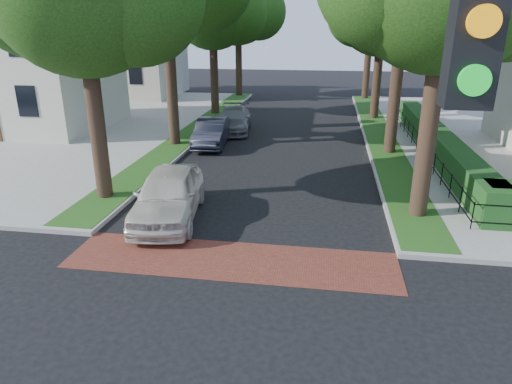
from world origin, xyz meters
TOP-DOWN VIEW (x-y plane):
  - ground at (0.00, 0.00)m, footprint 120.00×120.00m
  - crosswalk_far at (0.00, 3.20)m, footprint 9.00×2.20m
  - grass_strip_ne at (5.40, 19.10)m, footprint 1.60×29.80m
  - grass_strip_nw at (-5.40, 19.10)m, footprint 1.60×29.80m
  - tree_right_far at (5.60, 24.22)m, footprint 7.25×6.23m
  - tree_right_back at (5.60, 33.23)m, footprint 7.50×6.45m
  - tree_left_far at (-5.40, 24.22)m, footprint 7.00×6.02m
  - tree_left_back at (-5.40, 33.24)m, footprint 7.75×6.66m
  - hedge_main_road at (7.70, 15.00)m, footprint 1.00×18.00m
  - fence_main_road at (6.90, 15.00)m, footprint 0.06×18.00m
  - house_left_near at (-15.49, 17.99)m, footprint 10.00×9.00m
  - house_left_far at (-15.49, 31.99)m, footprint 10.00×9.00m
  - parked_car_front at (-2.62, 5.75)m, footprint 2.62×5.09m
  - parked_car_middle at (-3.60, 15.43)m, footprint 1.85×4.41m
  - parked_car_rear at (-3.16, 19.07)m, footprint 2.52×5.05m

SIDE VIEW (x-z plane):
  - ground at x=0.00m, z-range 0.00..0.00m
  - crosswalk_far at x=0.00m, z-range 0.00..0.01m
  - grass_strip_ne at x=5.40m, z-range 0.15..0.17m
  - grass_strip_nw at x=-5.40m, z-range 0.15..0.17m
  - fence_main_road at x=6.90m, z-range 0.15..1.05m
  - parked_car_rear at x=-3.16m, z-range 0.00..1.41m
  - parked_car_middle at x=-3.60m, z-range 0.00..1.42m
  - hedge_main_road at x=7.70m, z-range 0.15..1.35m
  - parked_car_front at x=-2.62m, z-range 0.00..1.66m
  - house_left_near at x=-15.49m, z-range -0.03..10.11m
  - house_left_far at x=-15.49m, z-range -0.03..10.11m
  - tree_right_far at x=5.60m, z-range 2.04..11.78m
  - tree_left_far at x=-5.40m, z-range 2.19..12.05m
  - tree_right_back at x=5.60m, z-range 2.17..12.37m
  - tree_left_back at x=-5.40m, z-range 2.19..12.63m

